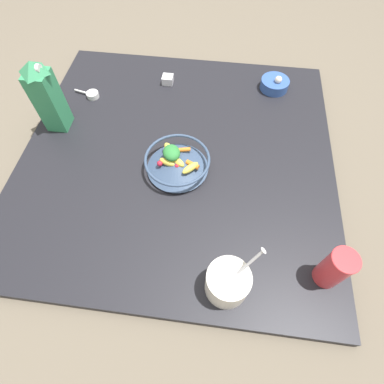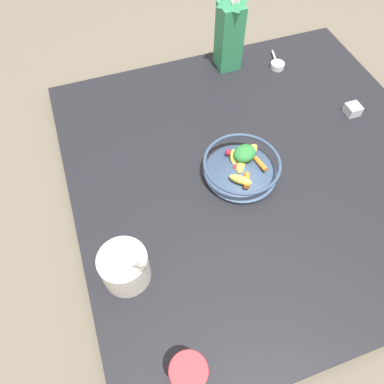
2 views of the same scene
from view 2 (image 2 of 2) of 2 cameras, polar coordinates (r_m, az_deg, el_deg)
ground_plane at (r=1.21m, az=10.09°, el=3.19°), size 6.00×6.00×0.00m
countertop at (r=1.20m, az=10.19°, el=3.62°), size 1.16×1.16×0.03m
fruit_bowl at (r=1.13m, az=7.57°, el=3.92°), size 0.23×0.23×0.09m
milk_carton at (r=1.45m, az=5.75°, el=23.21°), size 0.08×0.08×0.29m
yogurt_tub at (r=0.95m, az=-10.25°, el=-11.09°), size 0.12×0.14×0.20m
drinking_cup at (r=0.85m, az=-0.50°, el=-26.29°), size 0.08×0.08×0.15m
spice_jar at (r=1.42m, az=23.27°, el=11.42°), size 0.05×0.05×0.03m
measuring_scoop at (r=1.54m, az=12.86°, el=18.36°), size 0.05×0.11×0.02m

